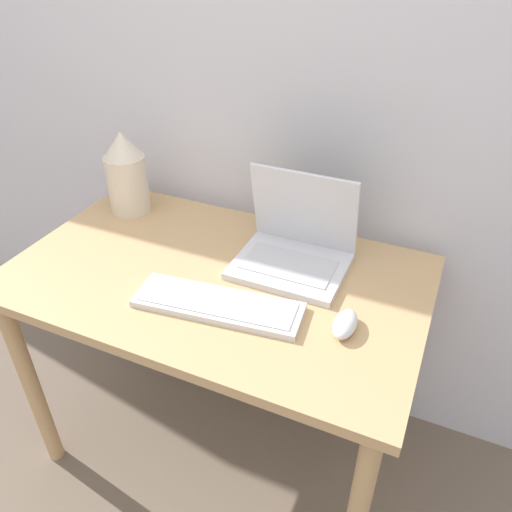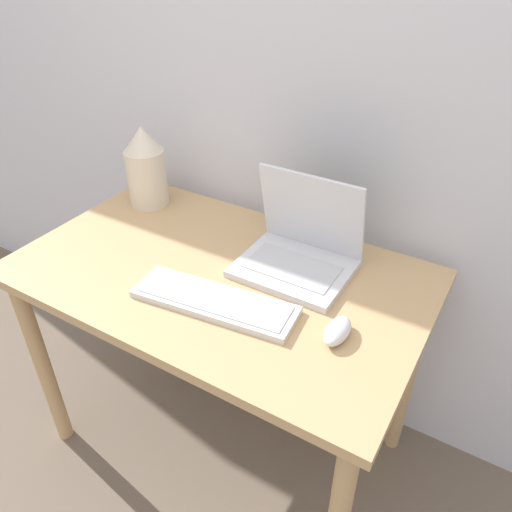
# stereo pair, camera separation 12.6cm
# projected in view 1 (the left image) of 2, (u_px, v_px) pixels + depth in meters

# --- Properties ---
(wall_back) EXTENTS (6.00, 0.05, 2.50)m
(wall_back) POSITION_uv_depth(u_px,v_px,m) (275.00, 51.00, 1.40)
(wall_back) COLOR silver
(wall_back) RESTS_ON ground_plane
(desk) EXTENTS (1.14, 0.69, 0.75)m
(desk) POSITION_uv_depth(u_px,v_px,m) (217.00, 302.00, 1.43)
(desk) COLOR tan
(desk) RESTS_ON ground_plane
(laptop) EXTENTS (0.30, 0.25, 0.26)m
(laptop) POSITION_uv_depth(u_px,v_px,m) (295.00, 246.00, 1.38)
(laptop) COLOR silver
(laptop) RESTS_ON desk
(keyboard) EXTENTS (0.44, 0.18, 0.02)m
(keyboard) POSITION_uv_depth(u_px,v_px,m) (218.00, 305.00, 1.25)
(keyboard) COLOR silver
(keyboard) RESTS_ON desk
(mouse) EXTENTS (0.05, 0.11, 0.04)m
(mouse) POSITION_uv_depth(u_px,v_px,m) (345.00, 324.00, 1.18)
(mouse) COLOR silver
(mouse) RESTS_ON desk
(vase) EXTENTS (0.13, 0.13, 0.27)m
(vase) POSITION_uv_depth(u_px,v_px,m) (126.00, 173.00, 1.60)
(vase) COLOR beige
(vase) RESTS_ON desk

